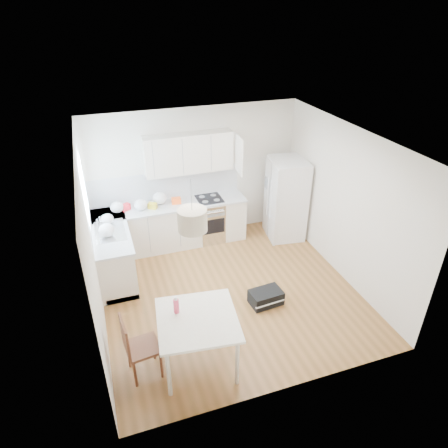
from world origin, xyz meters
name	(u,v)px	position (x,y,z in m)	size (l,w,h in m)	color
floor	(229,291)	(0.00, 0.00, 0.00)	(4.20, 4.20, 0.00)	brown
ceiling	(231,140)	(0.00, 0.00, 2.70)	(4.20, 4.20, 0.00)	white
wall_back	(195,175)	(0.00, 2.10, 1.35)	(4.20, 4.20, 0.00)	silver
wall_left	(91,247)	(-2.10, 0.00, 1.35)	(4.20, 4.20, 0.00)	silver
wall_right	(345,204)	(2.10, 0.00, 1.35)	(4.20, 4.20, 0.00)	silver
window_glassblock	(84,189)	(-2.09, 1.15, 1.75)	(0.02, 1.00, 1.00)	#BFE0F9
cabinets_back	(172,226)	(-0.60, 1.80, 0.44)	(3.00, 0.60, 0.88)	silver
cabinets_left	(114,252)	(-1.80, 1.20, 0.44)	(0.60, 1.80, 0.88)	silver
counter_back	(170,206)	(-0.60, 1.80, 0.90)	(3.02, 0.64, 0.04)	silver
counter_left	(110,230)	(-1.80, 1.20, 0.90)	(0.64, 1.82, 0.04)	silver
backsplash_back	(166,185)	(-0.60, 2.09, 1.21)	(3.00, 0.01, 0.58)	white
backsplash_left	(89,218)	(-2.09, 1.20, 1.21)	(0.01, 1.80, 0.58)	white
upper_cabinets	(189,153)	(-0.15, 1.94, 1.88)	(1.70, 0.32, 0.75)	silver
range_oven	(210,220)	(0.20, 1.80, 0.44)	(0.50, 0.61, 0.88)	silver
sink	(110,231)	(-1.80, 1.15, 0.92)	(0.50, 0.80, 0.16)	silver
refrigerator	(286,199)	(1.75, 1.47, 0.84)	(0.81, 0.84, 1.68)	white
dining_table	(197,324)	(-0.92, -1.33, 0.73)	(1.16, 1.16, 0.82)	beige
dining_chair	(143,346)	(-1.64, -1.25, 0.49)	(0.41, 0.41, 0.98)	#512918
drink_bottle	(176,305)	(-1.15, -1.13, 0.95)	(0.07, 0.07, 0.26)	#EB4163
gym_bag	(266,297)	(0.47, -0.48, 0.12)	(0.52, 0.34, 0.24)	black
pendant_lamp	(192,220)	(-0.88, -1.15, 2.18)	(0.35, 0.35, 0.27)	#C4B596
grocery_bag_a	(117,207)	(-1.60, 1.80, 1.03)	(0.25, 0.21, 0.22)	white
grocery_bag_b	(141,205)	(-1.17, 1.75, 1.03)	(0.25, 0.21, 0.22)	white
grocery_bag_c	(159,198)	(-0.78, 1.90, 1.04)	(0.27, 0.23, 0.25)	white
grocery_bag_d	(107,219)	(-1.81, 1.41, 1.02)	(0.22, 0.19, 0.20)	white
grocery_bag_e	(107,230)	(-1.86, 0.97, 1.04)	(0.27, 0.23, 0.24)	white
snack_orange	(176,201)	(-0.47, 1.82, 0.98)	(0.18, 0.11, 0.12)	#FC5216
snack_yellow	(152,206)	(-0.95, 1.75, 0.98)	(0.16, 0.10, 0.11)	yellow
snack_red	(125,207)	(-1.45, 1.85, 0.98)	(0.17, 0.11, 0.12)	red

